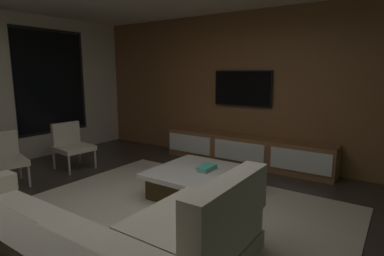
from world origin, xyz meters
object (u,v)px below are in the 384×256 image
sectional_couch (78,248)px  book_stack_on_coffee_table (207,168)px  coffee_table (199,183)px  media_console (246,151)px  accent_chair_near_window (71,143)px  mounted_tv (242,88)px  accent_chair_by_curtain (3,156)px

sectional_couch → book_stack_on_coffee_table: 2.04m
coffee_table → media_console: media_console is taller
accent_chair_near_window → media_console: accent_chair_near_window is taller
coffee_table → media_console: bearing=2.9°
coffee_table → accent_chair_near_window: 2.53m
accent_chair_near_window → media_console: bearing=-52.4°
media_console → mounted_tv: bearing=47.6°
book_stack_on_coffee_table → media_console: media_console is taller
mounted_tv → coffee_table: bearing=-171.4°
sectional_couch → accent_chair_near_window: size_ratio=3.21×
book_stack_on_coffee_table → accent_chair_near_window: bearing=95.3°
coffee_table → book_stack_on_coffee_table: size_ratio=4.02×
book_stack_on_coffee_table → accent_chair_by_curtain: 2.97m
sectional_couch → coffee_table: bearing=4.8°
book_stack_on_coffee_table → mounted_tv: size_ratio=0.26×
coffee_table → mounted_tv: 2.21m
accent_chair_by_curtain → mounted_tv: 3.98m
accent_chair_by_curtain → mounted_tv: bearing=-36.4°
sectional_couch → media_console: bearing=3.9°
accent_chair_near_window → sectional_couch: bearing=-123.8°
coffee_table → accent_chair_near_window: accent_chair_near_window is taller
media_console → accent_chair_near_window: bearing=127.6°
book_stack_on_coffee_table → media_console: 1.64m
sectional_couch → accent_chair_by_curtain: 2.84m
sectional_couch → coffee_table: 1.99m
coffee_table → accent_chair_by_curtain: size_ratio=1.49×
accent_chair_by_curtain → accent_chair_near_window: bearing=-3.9°
coffee_table → mounted_tv: mounted_tv is taller
coffee_table → book_stack_on_coffee_table: bearing=-57.9°
media_console → mounted_tv: mounted_tv is taller
accent_chair_by_curtain → coffee_table: bearing=-64.0°
accent_chair_near_window → accent_chair_by_curtain: size_ratio=1.00×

